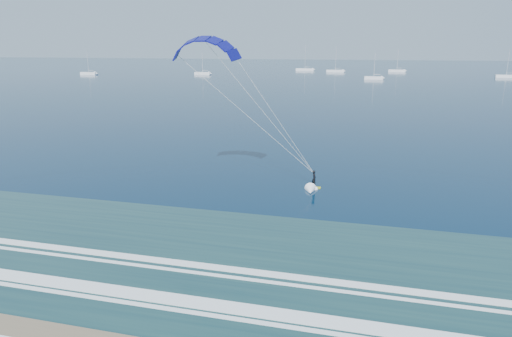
{
  "coord_description": "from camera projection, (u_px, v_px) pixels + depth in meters",
  "views": [
    {
      "loc": [
        15.02,
        -14.46,
        13.17
      ],
      "look_at": [
        5.19,
        23.7,
        2.55
      ],
      "focal_mm": 32.0,
      "sensor_mm": 36.0,
      "label": 1
    }
  ],
  "objects": [
    {
      "name": "sailboat_2",
      "position": [
        305.0,
        69.0,
        250.13
      ],
      "size": [
        9.87,
        2.4,
        13.14
      ],
      "color": "white",
      "rests_on": "ground"
    },
    {
      "name": "sailboat_1",
      "position": [
        203.0,
        73.0,
        214.89
      ],
      "size": [
        7.62,
        2.4,
        10.61
      ],
      "color": "white",
      "rests_on": "ground"
    },
    {
      "name": "sailboat_5",
      "position": [
        506.0,
        76.0,
        194.83
      ],
      "size": [
        8.59,
        2.4,
        11.74
      ],
      "color": "white",
      "rests_on": "ground"
    },
    {
      "name": "sailboat_4",
      "position": [
        397.0,
        71.0,
        237.66
      ],
      "size": [
        8.5,
        2.4,
        11.59
      ],
      "color": "white",
      "rests_on": "ground"
    },
    {
      "name": "kitesurfer_rig",
      "position": [
        258.0,
        106.0,
        41.49
      ],
      "size": [
        14.91,
        4.71,
        15.1
      ],
      "color": "#A9B915",
      "rests_on": "ground"
    },
    {
      "name": "sailboat_0",
      "position": [
        89.0,
        73.0,
        214.62
      ],
      "size": [
        7.99,
        2.4,
        10.96
      ],
      "color": "white",
      "rests_on": "ground"
    },
    {
      "name": "sailboat_3",
      "position": [
        374.0,
        78.0,
        184.6
      ],
      "size": [
        7.35,
        2.4,
        10.39
      ],
      "color": "white",
      "rests_on": "ground"
    },
    {
      "name": "sailboat_7",
      "position": [
        335.0,
        71.0,
        235.58
      ],
      "size": [
        9.04,
        2.4,
        12.92
      ],
      "color": "white",
      "rests_on": "ground"
    }
  ]
}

